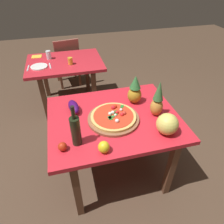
{
  "coord_description": "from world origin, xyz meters",
  "views": [
    {
      "loc": [
        -0.37,
        -1.39,
        1.88
      ],
      "look_at": [
        -0.02,
        0.01,
        0.77
      ],
      "focal_mm": 32.29,
      "sensor_mm": 36.0,
      "label": 1
    }
  ],
  "objects_px": {
    "napkin_folded": "(37,57)",
    "drinking_glass_juice": "(70,61)",
    "bell_pepper": "(104,147)",
    "knife_utensil": "(50,66)",
    "background_table": "(66,68)",
    "dining_chair": "(67,60)",
    "drinking_glass_water": "(49,55)",
    "fork_utensil": "(28,68)",
    "display_table": "(114,124)",
    "pizza": "(114,116)",
    "tomato_near_board": "(62,147)",
    "wine_bottle": "(76,130)",
    "pineapple_left": "(158,101)",
    "tomato_beside_pepper": "(136,90)",
    "eggplant": "(74,107)",
    "dinner_plate": "(39,67)",
    "melon": "(167,124)",
    "pineapple_right": "(135,91)",
    "pizza_board": "(113,119)"
  },
  "relations": [
    {
      "from": "napkin_folded",
      "to": "drinking_glass_juice",
      "type": "bearing_deg",
      "value": -40.37
    },
    {
      "from": "bell_pepper",
      "to": "knife_utensil",
      "type": "height_order",
      "value": "bell_pepper"
    },
    {
      "from": "background_table",
      "to": "dining_chair",
      "type": "height_order",
      "value": "dining_chair"
    },
    {
      "from": "drinking_glass_water",
      "to": "fork_utensil",
      "type": "distance_m",
      "value": 0.38
    },
    {
      "from": "knife_utensil",
      "to": "display_table",
      "type": "bearing_deg",
      "value": -71.67
    },
    {
      "from": "background_table",
      "to": "pizza",
      "type": "relative_size",
      "value": 2.58
    },
    {
      "from": "drinking_glass_juice",
      "to": "fork_utensil",
      "type": "bearing_deg",
      "value": 178.99
    },
    {
      "from": "tomato_near_board",
      "to": "napkin_folded",
      "type": "distance_m",
      "value": 1.95
    },
    {
      "from": "wine_bottle",
      "to": "tomato_near_board",
      "type": "xyz_separation_m",
      "value": [
        -0.11,
        -0.04,
        -0.1
      ]
    },
    {
      "from": "pineapple_left",
      "to": "drinking_glass_juice",
      "type": "distance_m",
      "value": 1.47
    },
    {
      "from": "tomato_beside_pepper",
      "to": "napkin_folded",
      "type": "bearing_deg",
      "value": 129.59
    },
    {
      "from": "dining_chair",
      "to": "background_table",
      "type": "bearing_deg",
      "value": 76.68
    },
    {
      "from": "eggplant",
      "to": "napkin_folded",
      "type": "height_order",
      "value": "eggplant"
    },
    {
      "from": "dinner_plate",
      "to": "pizza",
      "type": "bearing_deg",
      "value": -62.34
    },
    {
      "from": "melon",
      "to": "bell_pepper",
      "type": "xyz_separation_m",
      "value": [
        -0.54,
        -0.07,
        -0.05
      ]
    },
    {
      "from": "pizza",
      "to": "bell_pepper",
      "type": "height_order",
      "value": "bell_pepper"
    },
    {
      "from": "pizza",
      "to": "melon",
      "type": "relative_size",
      "value": 2.24
    },
    {
      "from": "fork_utensil",
      "to": "napkin_folded",
      "type": "relative_size",
      "value": 1.29
    },
    {
      "from": "tomato_near_board",
      "to": "fork_utensil",
      "type": "height_order",
      "value": "tomato_near_board"
    },
    {
      "from": "wine_bottle",
      "to": "pineapple_right",
      "type": "bearing_deg",
      "value": 34.49
    },
    {
      "from": "pineapple_right",
      "to": "drinking_glass_water",
      "type": "bearing_deg",
      "value": 121.44
    },
    {
      "from": "pizza",
      "to": "eggplant",
      "type": "height_order",
      "value": "eggplant"
    },
    {
      "from": "fork_utensil",
      "to": "pineapple_right",
      "type": "bearing_deg",
      "value": -41.74
    },
    {
      "from": "eggplant",
      "to": "fork_utensil",
      "type": "bearing_deg",
      "value": 114.5
    },
    {
      "from": "bell_pepper",
      "to": "knife_utensil",
      "type": "relative_size",
      "value": 0.54
    },
    {
      "from": "tomato_near_board",
      "to": "dinner_plate",
      "type": "bearing_deg",
      "value": 97.96
    },
    {
      "from": "dinner_plate",
      "to": "dining_chair",
      "type": "bearing_deg",
      "value": 61.98
    },
    {
      "from": "pineapple_right",
      "to": "drinking_glass_water",
      "type": "xyz_separation_m",
      "value": [
        -0.82,
        1.34,
        -0.07
      ]
    },
    {
      "from": "pizza_board",
      "to": "pineapple_right",
      "type": "height_order",
      "value": "pineapple_right"
    },
    {
      "from": "display_table",
      "to": "dinner_plate",
      "type": "xyz_separation_m",
      "value": [
        -0.69,
        1.26,
        0.09
      ]
    },
    {
      "from": "dining_chair",
      "to": "tomato_beside_pepper",
      "type": "relative_size",
      "value": 13.45
    },
    {
      "from": "eggplant",
      "to": "dinner_plate",
      "type": "height_order",
      "value": "eggplant"
    },
    {
      "from": "background_table",
      "to": "drinking_glass_water",
      "type": "relative_size",
      "value": 8.94
    },
    {
      "from": "dining_chair",
      "to": "eggplant",
      "type": "relative_size",
      "value": 4.25
    },
    {
      "from": "fork_utensil",
      "to": "knife_utensil",
      "type": "distance_m",
      "value": 0.28
    },
    {
      "from": "pineapple_right",
      "to": "dinner_plate",
      "type": "relative_size",
      "value": 1.34
    },
    {
      "from": "knife_utensil",
      "to": "napkin_folded",
      "type": "xyz_separation_m",
      "value": [
        -0.19,
        0.38,
        -0.0
      ]
    },
    {
      "from": "pineapple_right",
      "to": "melon",
      "type": "bearing_deg",
      "value": -77.54
    },
    {
      "from": "background_table",
      "to": "dining_chair",
      "type": "xyz_separation_m",
      "value": [
        0.05,
        0.62,
        -0.14
      ]
    },
    {
      "from": "dining_chair",
      "to": "pizza",
      "type": "relative_size",
      "value": 2.1
    },
    {
      "from": "display_table",
      "to": "melon",
      "type": "height_order",
      "value": "melon"
    },
    {
      "from": "wine_bottle",
      "to": "eggplant",
      "type": "distance_m",
      "value": 0.44
    },
    {
      "from": "wine_bottle",
      "to": "dining_chair",
      "type": "bearing_deg",
      "value": 88.52
    },
    {
      "from": "eggplant",
      "to": "fork_utensil",
      "type": "distance_m",
      "value": 1.18
    },
    {
      "from": "tomato_beside_pepper",
      "to": "tomato_near_board",
      "type": "bearing_deg",
      "value": -141.89
    },
    {
      "from": "drinking_glass_water",
      "to": "dinner_plate",
      "type": "distance_m",
      "value": 0.29
    },
    {
      "from": "melon",
      "to": "tomato_near_board",
      "type": "height_order",
      "value": "melon"
    },
    {
      "from": "pineapple_right",
      "to": "eggplant",
      "type": "height_order",
      "value": "pineapple_right"
    },
    {
      "from": "pizza_board",
      "to": "melon",
      "type": "relative_size",
      "value": 2.55
    },
    {
      "from": "pizza_board",
      "to": "fork_utensil",
      "type": "distance_m",
      "value": 1.54
    }
  ]
}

